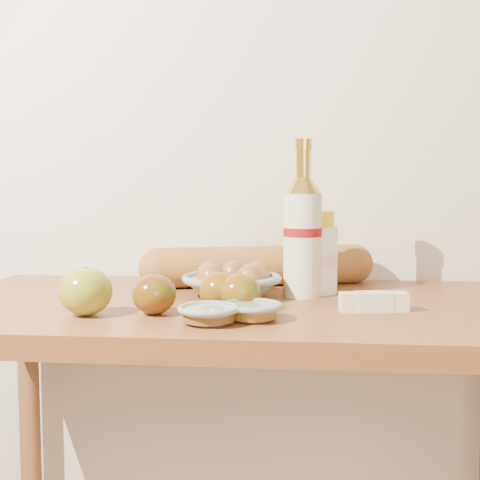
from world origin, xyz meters
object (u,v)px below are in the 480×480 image
object	(u,v)px
baguette	(259,266)
table	(242,364)
bourbon_bottle	(302,233)
cream_bottle	(317,255)
egg_bowl	(232,283)

from	to	relation	value
baguette	table	bearing A→B (deg)	-112.52
table	bourbon_bottle	size ratio (longest dim) A/B	3.85
table	bourbon_bottle	bearing A→B (deg)	29.87
bourbon_bottle	baguette	world-z (taller)	bourbon_bottle
table	cream_bottle	bearing A→B (deg)	37.62
table	baguette	xyz separation A→B (m)	(0.02, 0.19, 0.17)
bourbon_bottle	egg_bowl	world-z (taller)	bourbon_bottle
bourbon_bottle	egg_bowl	distance (m)	0.17
cream_bottle	egg_bowl	world-z (taller)	cream_bottle
bourbon_bottle	baguette	xyz separation A→B (m)	(-0.09, 0.13, -0.08)
egg_bowl	cream_bottle	bearing A→B (deg)	22.21
bourbon_bottle	cream_bottle	xyz separation A→B (m)	(0.03, 0.05, -0.05)
cream_bottle	baguette	world-z (taller)	cream_bottle
table	egg_bowl	world-z (taller)	egg_bowl
table	baguette	distance (m)	0.26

